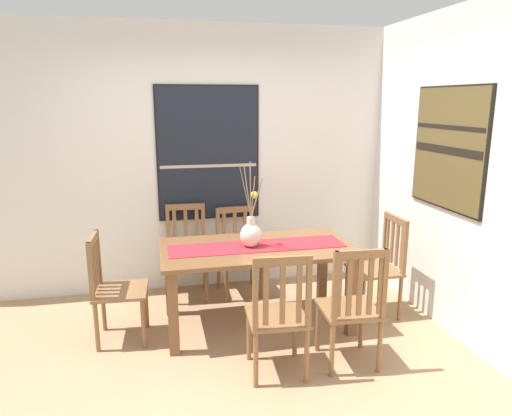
{
  "coord_description": "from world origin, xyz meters",
  "views": [
    {
      "loc": [
        -0.61,
        -2.97,
        1.95
      ],
      "look_at": [
        0.22,
        0.82,
        1.06
      ],
      "focal_mm": 32.81,
      "sensor_mm": 36.0,
      "label": 1
    }
  ],
  "objects": [
    {
      "name": "ground_plane",
      "position": [
        0.0,
        0.0,
        -0.01
      ],
      "size": [
        6.4,
        6.4,
        0.03
      ],
      "primitive_type": "cube",
      "color": "#A37F5B"
    },
    {
      "name": "chair_2",
      "position": [
        0.19,
        1.56,
        0.46
      ],
      "size": [
        0.45,
        0.45,
        0.88
      ],
      "color": "brown",
      "rests_on": "ground_plane"
    },
    {
      "name": "chair_0",
      "position": [
        1.38,
        0.77,
        0.48
      ],
      "size": [
        0.42,
        0.42,
        0.93
      ],
      "color": "brown",
      "rests_on": "ground_plane"
    },
    {
      "name": "wall_back",
      "position": [
        0.0,
        1.86,
        1.35
      ],
      "size": [
        6.4,
        0.12,
        2.7
      ],
      "primitive_type": "cube",
      "color": "silver",
      "rests_on": "ground_plane"
    },
    {
      "name": "chair_4",
      "position": [
        -0.99,
        0.77,
        0.47
      ],
      "size": [
        0.44,
        0.44,
        0.91
      ],
      "color": "brown",
      "rests_on": "ground_plane"
    },
    {
      "name": "centerpiece_vase",
      "position": [
        0.16,
        0.78,
        0.86
      ],
      "size": [
        0.19,
        0.27,
        0.75
      ],
      "color": "silver",
      "rests_on": "dining_table"
    },
    {
      "name": "painting_on_back_wall",
      "position": [
        -0.07,
        1.79,
        1.42
      ],
      "size": [
        1.05,
        0.05,
        1.36
      ],
      "color": "black"
    },
    {
      "name": "chair_3",
      "position": [
        0.75,
        -0.03,
        0.49
      ],
      "size": [
        0.45,
        0.45,
        0.95
      ],
      "color": "brown",
      "rests_on": "ground_plane"
    },
    {
      "name": "table_runner",
      "position": [
        0.22,
        0.79,
        0.73
      ],
      "size": [
        1.51,
        0.36,
        0.01
      ],
      "primitive_type": "cube",
      "color": "#B7232D",
      "rests_on": "dining_table"
    },
    {
      "name": "chair_1",
      "position": [
        0.19,
        -0.03,
        0.48
      ],
      "size": [
        0.45,
        0.45,
        0.95
      ],
      "color": "brown",
      "rests_on": "ground_plane"
    },
    {
      "name": "wall_side",
      "position": [
        1.86,
        0.0,
        1.35
      ],
      "size": [
        0.12,
        6.4,
        2.7
      ],
      "primitive_type": "cube",
      "color": "silver",
      "rests_on": "ground_plane"
    },
    {
      "name": "dining_table",
      "position": [
        0.22,
        0.79,
        0.61
      ],
      "size": [
        1.64,
        0.88,
        0.72
      ],
      "color": "brown",
      "rests_on": "ground_plane"
    },
    {
      "name": "chair_5",
      "position": [
        -0.33,
        1.58,
        0.47
      ],
      "size": [
        0.44,
        0.44,
        0.92
      ],
      "color": "brown",
      "rests_on": "ground_plane"
    },
    {
      "name": "painting_on_side_wall",
      "position": [
        1.79,
        0.5,
        1.56
      ],
      "size": [
        0.05,
        0.97,
        1.02
      ],
      "color": "black"
    }
  ]
}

